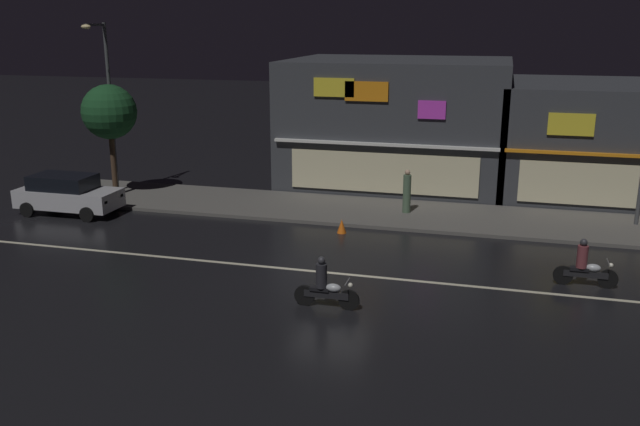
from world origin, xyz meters
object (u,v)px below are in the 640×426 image
object	(u,v)px
parked_car_near_kerb	(67,194)
traffic_cone	(342,226)
streetlamp_west	(107,95)
pedestrian_on_sidewalk	(407,193)
motorcycle_opposite_lane	(585,267)
motorcycle_trailing_far	(325,287)

from	to	relation	value
parked_car_near_kerb	traffic_cone	distance (m)	11.85
streetlamp_west	parked_car_near_kerb	size ratio (longest dim) A/B	1.79
pedestrian_on_sidewalk	parked_car_near_kerb	bearing A→B (deg)	35.76
parked_car_near_kerb	streetlamp_west	bearing A→B (deg)	88.76
pedestrian_on_sidewalk	traffic_cone	distance (m)	3.78
streetlamp_west	motorcycle_opposite_lane	bearing A→B (deg)	-18.13
pedestrian_on_sidewalk	motorcycle_trailing_far	size ratio (longest dim) A/B	0.96
parked_car_near_kerb	motorcycle_opposite_lane	distance (m)	20.51
parked_car_near_kerb	motorcycle_opposite_lane	bearing A→B (deg)	-8.66
pedestrian_on_sidewalk	motorcycle_trailing_far	bearing A→B (deg)	106.95
pedestrian_on_sidewalk	parked_car_near_kerb	distance (m)	14.31
pedestrian_on_sidewalk	motorcycle_opposite_lane	distance (m)	9.11
motorcycle_opposite_lane	traffic_cone	bearing A→B (deg)	158.69
parked_car_near_kerb	motorcycle_opposite_lane	world-z (taller)	parked_car_near_kerb
parked_car_near_kerb	motorcycle_trailing_far	size ratio (longest dim) A/B	2.26
motorcycle_trailing_far	pedestrian_on_sidewalk	bearing A→B (deg)	-102.13
pedestrian_on_sidewalk	traffic_cone	bearing A→B (deg)	78.19
motorcycle_opposite_lane	motorcycle_trailing_far	xyz separation A→B (m)	(-7.28, -3.63, 0.00)
pedestrian_on_sidewalk	motorcycle_opposite_lane	size ratio (longest dim) A/B	0.96
pedestrian_on_sidewalk	parked_car_near_kerb	xyz separation A→B (m)	(-13.90, -3.40, -0.13)
pedestrian_on_sidewalk	motorcycle_trailing_far	xyz separation A→B (m)	(-0.90, -10.12, -0.36)
streetlamp_west	traffic_cone	size ratio (longest dim) A/B	13.99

